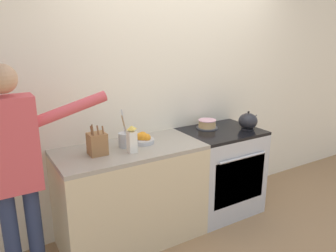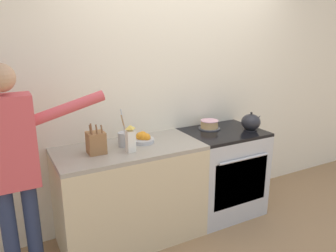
{
  "view_description": "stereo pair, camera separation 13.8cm",
  "coord_description": "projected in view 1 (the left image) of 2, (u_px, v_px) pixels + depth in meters",
  "views": [
    {
      "loc": [
        -1.81,
        -2.15,
        1.86
      ],
      "look_at": [
        -0.34,
        0.28,
        1.05
      ],
      "focal_mm": 35.0,
      "sensor_mm": 36.0,
      "label": 1
    },
    {
      "loc": [
        -1.69,
        -2.22,
        1.86
      ],
      "look_at": [
        -0.34,
        0.28,
        1.05
      ],
      "focal_mm": 35.0,
      "sensor_mm": 36.0,
      "label": 2
    }
  ],
  "objects": [
    {
      "name": "layer_cake",
      "position": [
        207.0,
        124.0,
        3.42
      ],
      "size": [
        0.23,
        0.23,
        0.09
      ],
      "color": "#4C4C51",
      "rests_on": "stove_range"
    },
    {
      "name": "ground_plane",
      "position": [
        213.0,
        231.0,
        3.18
      ],
      "size": [
        16.0,
        16.0,
        0.0
      ],
      "primitive_type": "plane",
      "color": "#93704C"
    },
    {
      "name": "tea_kettle",
      "position": [
        248.0,
        121.0,
        3.38
      ],
      "size": [
        0.24,
        0.19,
        0.19
      ],
      "color": "#232328",
      "rests_on": "stove_range"
    },
    {
      "name": "wall_back",
      "position": [
        178.0,
        89.0,
        3.36
      ],
      "size": [
        8.0,
        0.04,
        2.6
      ],
      "color": "silver",
      "rests_on": "ground_plane"
    },
    {
      "name": "knife_block",
      "position": [
        97.0,
        144.0,
        2.66
      ],
      "size": [
        0.14,
        0.14,
        0.27
      ],
      "color": "olive",
      "rests_on": "counter_cabinet"
    },
    {
      "name": "fruit_bowl",
      "position": [
        143.0,
        139.0,
        2.96
      ],
      "size": [
        0.21,
        0.21,
        0.1
      ],
      "color": "#B7BABF",
      "rests_on": "counter_cabinet"
    },
    {
      "name": "utensil_crock",
      "position": [
        125.0,
        139.0,
        2.85
      ],
      "size": [
        0.11,
        0.11,
        0.34
      ],
      "color": "#B7BABF",
      "rests_on": "counter_cabinet"
    },
    {
      "name": "stove_range",
      "position": [
        220.0,
        171.0,
        3.47
      ],
      "size": [
        0.78,
        0.66,
        0.9
      ],
      "color": "#B7BABF",
      "rests_on": "ground_plane"
    },
    {
      "name": "milk_carton",
      "position": [
        132.0,
        140.0,
        2.71
      ],
      "size": [
        0.07,
        0.07,
        0.23
      ],
      "color": "white",
      "rests_on": "counter_cabinet"
    },
    {
      "name": "counter_cabinet",
      "position": [
        131.0,
        194.0,
        2.96
      ],
      "size": [
        1.29,
        0.63,
        0.9
      ],
      "color": "beige",
      "rests_on": "ground_plane"
    },
    {
      "name": "person_baker",
      "position": [
        15.0,
        163.0,
        2.24
      ],
      "size": [
        0.94,
        0.2,
        1.67
      ],
      "rotation": [
        0.0,
        0.0,
        -0.11
      ],
      "color": "#283351",
      "rests_on": "ground_plane"
    }
  ]
}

